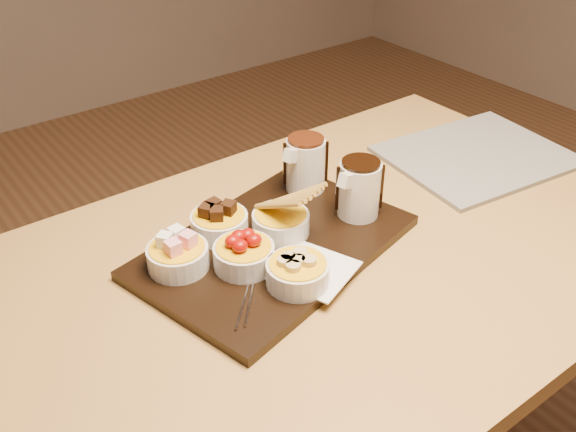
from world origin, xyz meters
TOP-DOWN VIEW (x-y plane):
  - dining_table at (0.00, 0.00)m, footprint 1.20×0.80m
  - serving_board at (-0.10, 0.06)m, footprint 0.52×0.40m
  - napkin at (-0.10, -0.04)m, footprint 0.16×0.16m
  - bowl_marshmallows at (-0.26, 0.10)m, footprint 0.10×0.10m
  - bowl_cake at (-0.16, 0.14)m, footprint 0.10×0.10m
  - bowl_strawberries at (-0.18, 0.04)m, footprint 0.10×0.10m
  - bowl_biscotti at (-0.07, 0.08)m, footprint 0.10×0.10m
  - bowl_bananas at (-0.14, -0.05)m, footprint 0.10×0.10m
  - pitcher_dark_chocolate at (0.07, 0.04)m, footprint 0.09×0.09m
  - pitcher_milk_chocolate at (0.05, 0.17)m, footprint 0.09×0.09m
  - fondue_skewers at (-0.18, 0.01)m, footprint 0.21×0.20m
  - newspaper at (0.45, 0.07)m, footprint 0.40×0.34m

SIDE VIEW (x-z plane):
  - dining_table at x=0.00m, z-range 0.28..1.03m
  - newspaper at x=0.45m, z-range 0.75..0.76m
  - serving_board at x=-0.10m, z-range 0.75..0.77m
  - napkin at x=-0.10m, z-range 0.77..0.77m
  - fondue_skewers at x=-0.18m, z-range 0.77..0.78m
  - bowl_marshmallows at x=-0.26m, z-range 0.77..0.81m
  - bowl_cake at x=-0.16m, z-range 0.77..0.81m
  - bowl_strawberries at x=-0.18m, z-range 0.77..0.81m
  - bowl_biscotti at x=-0.07m, z-range 0.77..0.81m
  - bowl_bananas at x=-0.14m, z-range 0.77..0.81m
  - pitcher_dark_chocolate at x=0.07m, z-range 0.77..0.87m
  - pitcher_milk_chocolate at x=0.05m, z-range 0.77..0.87m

